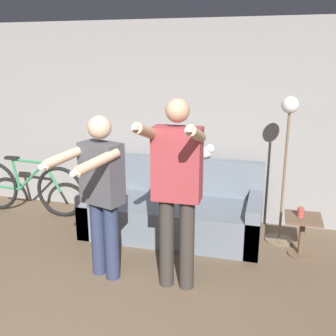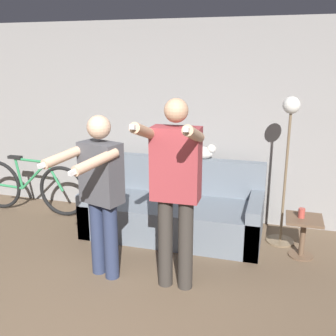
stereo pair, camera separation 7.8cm
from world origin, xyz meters
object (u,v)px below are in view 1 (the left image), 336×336
cat (201,152)px  couch (173,212)px  person_right (177,183)px  side_table (302,228)px  cup (301,212)px  bicycle (27,188)px  person_left (101,188)px  floor_lamp (287,145)px

cat → couch: bearing=-127.7°
person_right → side_table: 1.70m
side_table → cup: 0.19m
cup → bicycle: bearing=175.2°
person_right → side_table: person_right is taller
couch → side_table: 1.53m
person_left → cat: 1.67m
cat → person_right: bearing=-87.9°
couch → cup: bearing=-7.3°
person_left → person_right: (0.74, 0.00, 0.12)m
cat → cup: cat is taller
person_right → cat: person_right is taller
person_left → floor_lamp: 2.14m
couch → cat: 0.83m
person_left → floor_lamp: bearing=54.5°
person_left → bicycle: person_left is taller
couch → side_table: (1.52, -0.19, 0.04)m
side_table → cup: (-0.03, 0.00, 0.19)m
person_left → floor_lamp: size_ratio=0.94×
person_left → floor_lamp: floor_lamp is taller
cat → cup: (1.21, -0.54, -0.47)m
person_right → floor_lamp: (0.96, 1.27, 0.13)m
side_table → person_right: bearing=-140.8°
person_right → cup: size_ratio=17.17×
couch → floor_lamp: size_ratio=1.24×
floor_lamp → cup: floor_lamp is taller
bicycle → floor_lamp: bearing=-0.1°
couch → person_left: 1.40m
couch → person_left: person_left is taller
couch → cup: couch is taller
person_right → bicycle: person_right is taller
person_right → bicycle: bearing=151.8°
side_table → cup: cup is taller
bicycle → person_right: bearing=-27.4°
person_right → cup: (1.16, 0.98, -0.54)m
side_table → cup: bearing=173.2°
couch → floor_lamp: 1.58m
floor_lamp → cup: bearing=-57.0°
person_left → cat: person_left is taller
cup → couch: bearing=172.7°
cat → side_table: cat is taller
floor_lamp → cup: size_ratio=16.46×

